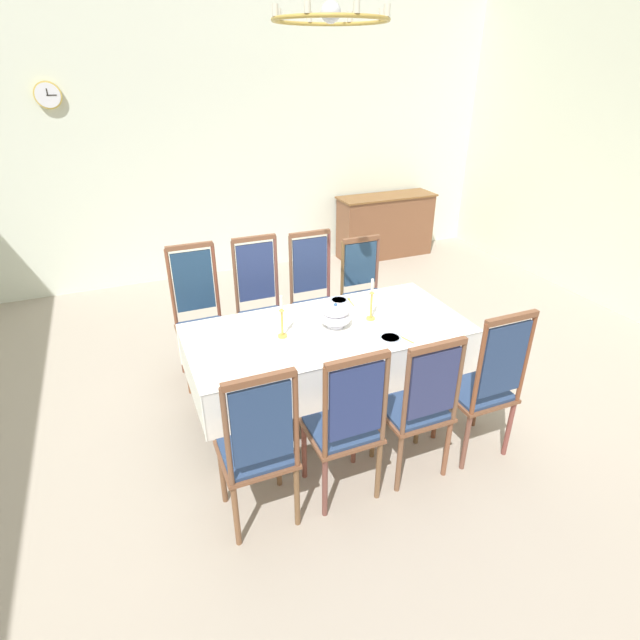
% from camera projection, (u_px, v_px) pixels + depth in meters
% --- Properties ---
extents(ground, '(7.68, 6.67, 0.04)m').
position_uv_depth(ground, '(324.00, 404.00, 4.28)').
color(ground, '#A4988A').
extents(back_wall, '(7.68, 0.08, 3.51)m').
position_uv_depth(back_wall, '(219.00, 139.00, 6.23)').
color(back_wall, silver).
rests_on(back_wall, ground).
extents(dining_table, '(2.16, 1.01, 0.76)m').
position_uv_depth(dining_table, '(328.00, 337.00, 3.89)').
color(dining_table, brown).
rests_on(dining_table, ground).
extents(tablecloth, '(2.18, 1.03, 0.37)m').
position_uv_depth(tablecloth, '(328.00, 339.00, 3.90)').
color(tablecloth, white).
rests_on(tablecloth, dining_table).
extents(chair_south_a, '(0.44, 0.42, 1.17)m').
position_uv_depth(chair_south_a, '(258.00, 448.00, 2.90)').
color(chair_south_a, brown).
rests_on(chair_south_a, ground).
extents(chair_north_a, '(0.44, 0.42, 1.23)m').
position_uv_depth(chair_north_a, '(200.00, 315.00, 4.39)').
color(chair_north_a, brown).
rests_on(chair_north_a, ground).
extents(chair_south_b, '(0.44, 0.42, 1.15)m').
position_uv_depth(chair_south_b, '(346.00, 424.00, 3.10)').
color(chair_south_b, brown).
rests_on(chair_south_b, ground).
extents(chair_north_b, '(0.44, 0.42, 1.23)m').
position_uv_depth(chair_north_b, '(261.00, 304.00, 4.58)').
color(chair_north_b, brown).
rests_on(chair_north_b, ground).
extents(chair_south_c, '(0.44, 0.42, 1.12)m').
position_uv_depth(chair_south_c, '(419.00, 405.00, 3.29)').
color(chair_south_c, brown).
rests_on(chair_south_c, ground).
extents(chair_north_c, '(0.44, 0.42, 1.21)m').
position_uv_depth(chair_north_c, '(315.00, 296.00, 4.77)').
color(chair_north_c, brown).
rests_on(chair_north_c, ground).
extents(chair_south_d, '(0.44, 0.42, 1.20)m').
position_uv_depth(chair_south_d, '(485.00, 384.00, 3.46)').
color(chair_south_d, brown).
rests_on(chair_south_d, ground).
extents(chair_north_d, '(0.44, 0.42, 1.09)m').
position_uv_depth(chair_north_d, '(365.00, 291.00, 4.96)').
color(chair_north_d, brown).
rests_on(chair_north_d, ground).
extents(soup_tureen, '(0.24, 0.24, 0.20)m').
position_uv_depth(soup_tureen, '(335.00, 315.00, 3.83)').
color(soup_tureen, white).
rests_on(soup_tureen, tablecloth).
extents(candlestick_west, '(0.07, 0.07, 0.34)m').
position_uv_depth(candlestick_west, '(282.00, 321.00, 3.67)').
color(candlestick_west, gold).
rests_on(candlestick_west, tablecloth).
extents(candlestick_east, '(0.07, 0.07, 0.35)m').
position_uv_depth(candlestick_east, '(371.00, 304.00, 3.92)').
color(candlestick_east, gold).
rests_on(candlestick_east, tablecloth).
extents(bowl_near_left, '(0.16, 0.16, 0.03)m').
position_uv_depth(bowl_near_left, '(390.00, 339.00, 3.66)').
color(bowl_near_left, white).
rests_on(bowl_near_left, tablecloth).
extents(bowl_near_right, '(0.15, 0.15, 0.04)m').
position_uv_depth(bowl_near_right, '(339.00, 301.00, 4.23)').
color(bowl_near_right, white).
rests_on(bowl_near_right, tablecloth).
extents(spoon_primary, '(0.07, 0.17, 0.01)m').
position_uv_depth(spoon_primary, '(401.00, 336.00, 3.73)').
color(spoon_primary, gold).
rests_on(spoon_primary, tablecloth).
extents(spoon_secondary, '(0.04, 0.18, 0.01)m').
position_uv_depth(spoon_secondary, '(349.00, 300.00, 4.30)').
color(spoon_secondary, gold).
rests_on(spoon_secondary, tablecloth).
extents(sideboard, '(1.44, 0.48, 0.90)m').
position_uv_depth(sideboard, '(385.00, 226.00, 7.36)').
color(sideboard, brown).
rests_on(sideboard, ground).
extents(mounted_clock, '(0.28, 0.06, 0.28)m').
position_uv_depth(mounted_clock, '(48.00, 95.00, 5.31)').
color(mounted_clock, '#D1B251').
extents(chandelier, '(0.72, 0.72, 0.66)m').
position_uv_depth(chandelier, '(331.00, 18.00, 2.91)').
color(chandelier, gold).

